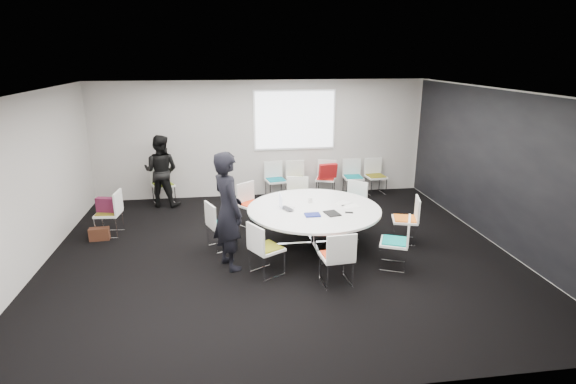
{
  "coord_description": "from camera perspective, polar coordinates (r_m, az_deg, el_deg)",
  "views": [
    {
      "loc": [
        -0.89,
        -7.24,
        3.39
      ],
      "look_at": [
        0.2,
        0.4,
        1.0
      ],
      "focal_mm": 28.0,
      "sensor_mm": 36.0,
      "label": 1
    }
  ],
  "objects": [
    {
      "name": "room_shell",
      "position": [
        7.57,
        -0.36,
        1.97
      ],
      "size": [
        8.08,
        7.08,
        2.88
      ],
      "color": "black",
      "rests_on": "ground"
    },
    {
      "name": "conference_table",
      "position": [
        8.14,
        3.29,
        -3.18
      ],
      "size": [
        2.4,
        2.4,
        0.73
      ],
      "color": "silver",
      "rests_on": "ground"
    },
    {
      "name": "projection_screen",
      "position": [
        10.94,
        0.87,
        9.11
      ],
      "size": [
        1.9,
        0.03,
        1.35
      ],
      "primitive_type": "cube",
      "color": "white",
      "rests_on": "room_shell"
    },
    {
      "name": "chair_ring_a",
      "position": [
        8.65,
        14.61,
        -4.47
      ],
      "size": [
        0.56,
        0.57,
        0.88
      ],
      "rotation": [
        0.0,
        0.0,
        1.29
      ],
      "color": "silver",
      "rests_on": "ground"
    },
    {
      "name": "chair_ring_b",
      "position": [
        9.35,
        8.14,
        -2.44
      ],
      "size": [
        0.64,
        0.64,
        0.88
      ],
      "rotation": [
        0.0,
        0.0,
        2.36
      ],
      "color": "silver",
      "rests_on": "ground"
    },
    {
      "name": "chair_ring_c",
      "position": [
        9.54,
        1.14,
        -1.85
      ],
      "size": [
        0.54,
        0.54,
        0.88
      ],
      "rotation": [
        0.0,
        0.0,
        2.93
      ],
      "color": "silver",
      "rests_on": "ground"
    },
    {
      "name": "chair_ring_d",
      "position": [
        9.2,
        -4.57,
        -2.64
      ],
      "size": [
        0.64,
        0.64,
        0.88
      ],
      "rotation": [
        0.0,
        0.0,
        3.82
      ],
      "color": "silver",
      "rests_on": "ground"
    },
    {
      "name": "chair_ring_e",
      "position": [
        8.21,
        -8.43,
        -5.29
      ],
      "size": [
        0.59,
        0.6,
        0.88
      ],
      "rotation": [
        0.0,
        0.0,
        5.12
      ],
      "color": "silver",
      "rests_on": "ground"
    },
    {
      "name": "chair_ring_f",
      "position": [
        7.2,
        -2.8,
        -8.42
      ],
      "size": [
        0.62,
        0.62,
        0.88
      ],
      "rotation": [
        0.0,
        0.0,
        5.24
      ],
      "color": "silver",
      "rests_on": "ground"
    },
    {
      "name": "chair_ring_g",
      "position": [
        6.96,
        6.17,
        -9.46
      ],
      "size": [
        0.5,
        0.49,
        0.88
      ],
      "rotation": [
        0.0,
        0.0,
        6.37
      ],
      "color": "silver",
      "rests_on": "ground"
    },
    {
      "name": "chair_ring_h",
      "position": [
        7.62,
        13.36,
        -7.4
      ],
      "size": [
        0.6,
        0.6,
        0.88
      ],
      "rotation": [
        0.0,
        0.0,
        7.43
      ],
      "color": "silver",
      "rests_on": "ground"
    },
    {
      "name": "chair_back_a",
      "position": [
        10.92,
        -1.58,
        0.63
      ],
      "size": [
        0.53,
        0.52,
        0.88
      ],
      "rotation": [
        0.0,
        0.0,
        3.32
      ],
      "color": "silver",
      "rests_on": "ground"
    },
    {
      "name": "chair_back_b",
      "position": [
        10.99,
        1.09,
        0.74
      ],
      "size": [
        0.49,
        0.47,
        0.88
      ],
      "rotation": [
        0.0,
        0.0,
        3.2
      ],
      "color": "silver",
      "rests_on": "ground"
    },
    {
      "name": "chair_back_c",
      "position": [
        11.1,
        4.8,
        0.84
      ],
      "size": [
        0.58,
        0.58,
        0.88
      ],
      "rotation": [
        0.0,
        0.0,
        2.8
      ],
      "color": "silver",
      "rests_on": "ground"
    },
    {
      "name": "chair_back_d",
      "position": [
        11.29,
        8.23,
        1.01
      ],
      "size": [
        0.47,
        0.46,
        0.88
      ],
      "rotation": [
        0.0,
        0.0,
        3.12
      ],
      "color": "silver",
      "rests_on": "ground"
    },
    {
      "name": "chair_back_e",
      "position": [
        11.47,
        11.01,
        1.12
      ],
      "size": [
        0.5,
        0.49,
        0.88
      ],
      "rotation": [
        0.0,
        0.0,
        3.24
      ],
      "color": "silver",
      "rests_on": "ground"
    },
    {
      "name": "chair_spare_left",
      "position": [
        9.35,
        -21.66,
        -3.51
      ],
      "size": [
        0.49,
        0.5,
        0.88
      ],
      "rotation": [
        0.0,
        0.0,
        1.48
      ],
      "color": "silver",
      "rests_on": "ground"
    },
    {
      "name": "chair_person_back",
      "position": [
        10.94,
        -15.52,
        0.01
      ],
      "size": [
        0.61,
        0.6,
        0.88
      ],
      "rotation": [
        0.0,
        0.0,
        3.57
      ],
      "color": "silver",
      "rests_on": "ground"
    },
    {
      "name": "person_main",
      "position": [
        7.25,
        -7.62,
        -2.41
      ],
      "size": [
        0.71,
        0.84,
        1.95
      ],
      "primitive_type": "imported",
      "rotation": [
        0.0,
        0.0,
        1.98
      ],
      "color": "black",
      "rests_on": "ground"
    },
    {
      "name": "person_back",
      "position": [
        10.63,
        -15.83,
        2.59
      ],
      "size": [
        0.94,
        0.81,
        1.65
      ],
      "primitive_type": "imported",
      "rotation": [
        0.0,
        0.0,
        2.88
      ],
      "color": "black",
      "rests_on": "ground"
    },
    {
      "name": "laptop",
      "position": [
        8.01,
        0.15,
        -2.1
      ],
      "size": [
        0.31,
        0.36,
        0.02
      ],
      "primitive_type": "imported",
      "rotation": [
        0.0,
        0.0,
        1.99
      ],
      "color": "#333338",
      "rests_on": "conference_table"
    },
    {
      "name": "laptop_lid",
      "position": [
        8.07,
        -0.94,
        -1.07
      ],
      "size": [
        0.02,
        0.3,
        0.22
      ],
      "primitive_type": "cube",
      "rotation": [
        0.0,
        0.0,
        1.59
      ],
      "color": "silver",
      "rests_on": "conference_table"
    },
    {
      "name": "notebook_black",
      "position": [
        7.8,
        5.63,
        -2.72
      ],
      "size": [
        0.28,
        0.34,
        0.02
      ],
      "primitive_type": "cube",
      "rotation": [
        0.0,
        0.0,
        0.21
      ],
      "color": "black",
      "rests_on": "conference_table"
    },
    {
      "name": "tablet_folio",
      "position": [
        7.7,
        3.13,
        -2.91
      ],
      "size": [
        0.26,
        0.2,
        0.03
      ],
      "primitive_type": "cube",
      "rotation": [
        0.0,
        0.0,
        0.01
      ],
      "color": "navy",
      "rests_on": "conference_table"
    },
    {
      "name": "papers_right",
      "position": [
        8.38,
        6.94,
        -1.41
      ],
      "size": [
        0.36,
        0.35,
        0.0
      ],
      "primitive_type": "cube",
      "rotation": [
        0.0,
        0.0,
        0.71
      ],
      "color": "white",
      "rests_on": "conference_table"
    },
    {
      "name": "papers_front",
      "position": [
        8.23,
        8.0,
        -1.79
      ],
      "size": [
        0.33,
        0.26,
        0.0
      ],
      "primitive_type": "cube",
      "rotation": [
        0.0,
        0.0,
        0.19
      ],
      "color": "white",
      "rests_on": "conference_table"
    },
    {
      "name": "cup",
      "position": [
        8.36,
        2.82,
        -1.03
      ],
      "size": [
        0.08,
        0.08,
        0.09
      ],
      "primitive_type": "cylinder",
      "color": "white",
      "rests_on": "conference_table"
    },
    {
      "name": "phone",
      "position": [
        7.9,
        7.77,
        -2.6
      ],
      "size": [
        0.15,
        0.1,
        0.01
      ],
      "primitive_type": "cube",
      "rotation": [
        0.0,
        0.0,
        -0.25
      ],
      "color": "black",
      "rests_on": "conference_table"
    },
    {
      "name": "maroon_bag",
      "position": [
        9.25,
        -21.98,
        -1.51
      ],
      "size": [
        0.42,
        0.23,
        0.28
      ],
      "primitive_type": "cube",
      "rotation": [
        0.0,
        0.0,
        -0.25
      ],
      "color": "#51152D",
      "rests_on": "chair_spare_left"
    },
    {
      "name": "brown_bag",
      "position": [
        9.24,
        -22.83,
        -4.94
      ],
      "size": [
        0.37,
        0.19,
        0.24
      ],
      "primitive_type": "cube",
      "rotation": [
        0.0,
        0.0,
        0.08
      ],
      "color": "#3F2014",
      "rests_on": "ground"
    },
    {
      "name": "red_jacket",
      "position": [
        10.77,
        5.09,
        2.68
      ],
      "size": [
        0.46,
        0.24,
        0.36
      ],
      "primitive_type": "cube",
      "rotation": [
        0.17,
        0.0,
        0.19
      ],
      "color": "maroon",
      "rests_on": "chair_back_c"
    }
  ]
}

